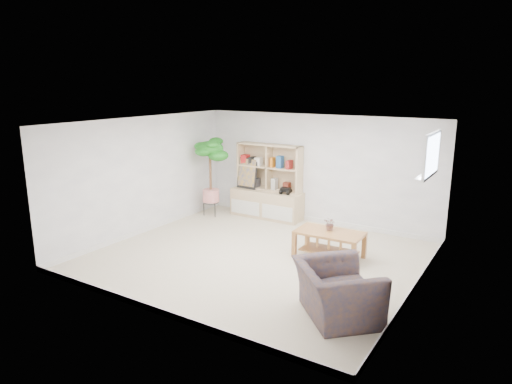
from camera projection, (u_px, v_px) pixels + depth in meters
The scene contains 14 objects.
floor at pixel (257, 257), 8.22m from camera, with size 5.50×5.00×0.01m, color #BAAE98.
ceiling at pixel (257, 123), 7.66m from camera, with size 5.50×5.00×0.01m, color white.
walls at pixel (257, 192), 7.94m from camera, with size 5.51×5.01×2.40m.
baseboard at pixel (257, 254), 8.21m from camera, with size 5.50×5.00×0.10m, color white, non-canonical shape.
window at pixel (432, 155), 6.84m from camera, with size 0.10×0.98×0.68m, color white, non-canonical shape.
window_sill at pixel (426, 175), 6.95m from camera, with size 0.14×1.00×0.04m, color white.
storage_unit at pixel (267, 181), 10.45m from camera, with size 1.70×0.57×1.70m, color tan, non-canonical shape.
poster at pixel (247, 173), 10.64m from camera, with size 0.52×0.12×0.71m, color yellow, non-canonical shape.
toy_truck at pixel (286, 190), 10.15m from camera, with size 0.31×0.22×0.17m, color black, non-canonical shape.
coffee_table at pixel (329, 245), 8.13m from camera, with size 1.18×0.64×0.48m, color brown, non-canonical shape.
table_plant at pixel (330, 224), 8.13m from camera, with size 0.22×0.19×0.24m, color #23652D.
floor_tree at pixel (211, 177), 10.56m from camera, with size 0.68×0.68×1.84m, color #167119, non-canonical shape.
armchair at pixel (337, 288), 6.04m from camera, with size 1.11×0.97×0.82m, color navy.
sill_plant at pixel (427, 167), 6.92m from camera, with size 0.12×0.10×0.22m, color #167119.
Camera 1 is at (4.07, -6.56, 3.06)m, focal length 32.00 mm.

